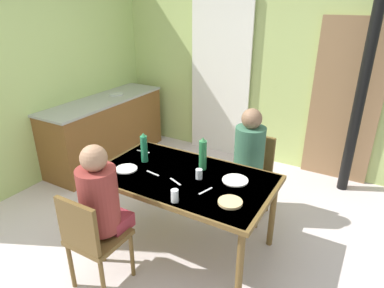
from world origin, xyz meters
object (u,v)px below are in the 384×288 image
at_px(chair_near_diner, 91,237).
at_px(water_bottle_green_near, 144,148).
at_px(dining_table, 184,182).
at_px(chair_far_diner, 252,171).
at_px(person_near_diner, 100,197).
at_px(person_far_diner, 249,151).
at_px(water_bottle_green_far, 203,154).
at_px(kitchen_counter, 106,130).

bearing_deg(chair_near_diner, water_bottle_green_near, 99.11).
bearing_deg(dining_table, chair_far_diner, 66.91).
bearing_deg(chair_near_diner, person_near_diner, 90.00).
relative_size(dining_table, chair_far_diner, 1.81).
relative_size(person_far_diner, water_bottle_green_far, 2.45).
bearing_deg(person_far_diner, chair_far_diner, -90.00).
xyz_separation_m(dining_table, chair_far_diner, (0.35, 0.81, -0.17)).
bearing_deg(kitchen_counter, person_far_diner, -9.02).
relative_size(person_near_diner, water_bottle_green_far, 2.45).
bearing_deg(person_far_diner, water_bottle_green_far, 61.27).
bearing_deg(chair_far_diner, person_far_diner, 90.00).
distance_m(person_far_diner, water_bottle_green_near, 1.03).
relative_size(chair_near_diner, chair_far_diner, 1.00).
distance_m(chair_near_diner, chair_far_diner, 1.76).
relative_size(chair_near_diner, person_near_diner, 1.13).
height_order(chair_far_diner, person_far_diner, person_far_diner).
height_order(chair_near_diner, person_far_diner, person_far_diner).
height_order(kitchen_counter, person_near_diner, person_near_diner).
bearing_deg(person_near_diner, chair_near_diner, -90.00).
relative_size(person_near_diner, person_far_diner, 1.00).
bearing_deg(chair_far_diner, chair_near_diner, 67.34).
distance_m(kitchen_counter, dining_table, 2.21).
bearing_deg(water_bottle_green_near, chair_far_diner, 42.55).
xyz_separation_m(person_near_diner, water_bottle_green_near, (-0.14, 0.74, 0.09)).
bearing_deg(person_far_diner, dining_table, 62.88).
bearing_deg(person_far_diner, kitchen_counter, -9.02).
relative_size(chair_near_diner, water_bottle_green_near, 2.95).
height_order(chair_far_diner, water_bottle_green_near, water_bottle_green_near).
bearing_deg(water_bottle_green_far, chair_near_diner, -112.39).
bearing_deg(chair_near_diner, chair_far_diner, 67.34).
bearing_deg(dining_table, person_far_diner, 62.88).
bearing_deg(water_bottle_green_near, person_near_diner, -79.24).
relative_size(chair_far_diner, water_bottle_green_far, 2.77).
xyz_separation_m(kitchen_counter, person_far_diner, (2.29, -0.36, 0.33)).
distance_m(dining_table, person_near_diner, 0.76).
relative_size(kitchen_counter, person_near_diner, 2.47).
height_order(chair_near_diner, chair_far_diner, same).
bearing_deg(dining_table, chair_near_diner, -112.23).
bearing_deg(person_far_diner, person_near_diner, 63.36).
xyz_separation_m(chair_near_diner, water_bottle_green_far, (0.42, 1.01, 0.39)).
xyz_separation_m(dining_table, person_far_diner, (0.35, 0.68, 0.11)).
xyz_separation_m(kitchen_counter, chair_near_diner, (1.61, -1.85, 0.05)).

